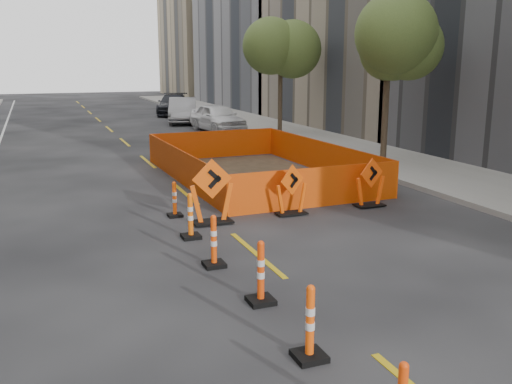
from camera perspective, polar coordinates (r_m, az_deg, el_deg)
name	(u,v)px	position (r m, az deg, el deg)	size (l,w,h in m)	color
ground_plane	(356,339)	(8.68, 9.95, -14.24)	(140.00, 140.00, 0.00)	black
sidewalk_right	(396,162)	(23.04, 13.80, 2.95)	(4.00, 90.00, 0.15)	gray
bld_right_c	(400,9)	(37.09, 14.17, 17.34)	(12.00, 16.00, 14.00)	gray
bld_right_e	(222,25)	(68.60, -3.44, 16.36)	(12.00, 14.00, 16.00)	tan
tree_r_b	(389,45)	(22.38, 13.13, 14.15)	(2.80, 2.80, 5.95)	#382B1E
tree_r_c	(281,50)	(31.17, 2.47, 14.05)	(2.80, 2.80, 5.95)	#382B1E
channelizer_2	(310,322)	(7.84, 5.43, -12.85)	(0.42, 0.42, 1.07)	#FF500A
channelizer_3	(261,272)	(9.48, 0.48, -8.01)	(0.43, 0.43, 1.09)	#E83E09
channelizer_4	(214,241)	(11.16, -4.24, -4.90)	(0.41, 0.41, 1.05)	#EE440A
channelizer_5	(190,216)	(12.96, -6.57, -2.38)	(0.42, 0.42, 1.05)	#FC610A
channelizer_6	(175,199)	(14.83, -8.15, -0.71)	(0.37, 0.37, 0.93)	#FF500A
chevron_sign_left	(212,192)	(13.99, -4.45, 0.05)	(1.09, 0.66, 1.64)	#E84F09
chevron_sign_center	(291,190)	(14.83, 3.57, 0.22)	(0.89, 0.54, 1.34)	#E74E09
chevron_sign_right	(370,182)	(15.96, 11.37, 0.94)	(0.91, 0.55, 1.36)	#FB4A0A
safety_fence	(255,161)	(19.66, -0.12, 3.08)	(5.26, 8.95, 1.12)	#FC5D0D
parked_car_near	(218,118)	(32.73, -3.87, 7.44)	(1.87, 4.65, 1.58)	white
parked_car_mid	(183,110)	(37.70, -7.34, 8.11)	(1.71, 4.90, 1.61)	#9A9A9F
parked_car_far	(173,104)	(43.41, -8.26, 8.67)	(2.16, 5.32, 1.55)	black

